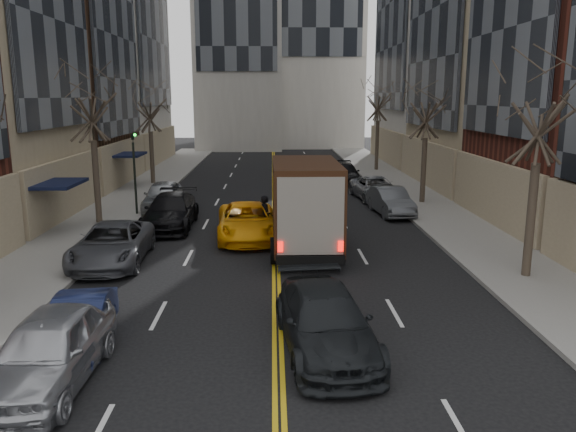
{
  "coord_description": "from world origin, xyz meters",
  "views": [
    {
      "loc": [
        -0.11,
        -7.66,
        6.34
      ],
      "look_at": [
        0.42,
        11.6,
        2.2
      ],
      "focal_mm": 35.0,
      "sensor_mm": 36.0,
      "label": 1
    }
  ],
  "objects_px": {
    "ups_truck": "(305,206)",
    "pedestrian": "(266,217)",
    "observer_sedan": "(325,321)",
    "taxi": "(247,222)"
  },
  "relations": [
    {
      "from": "ups_truck",
      "to": "observer_sedan",
      "type": "height_order",
      "value": "ups_truck"
    },
    {
      "from": "taxi",
      "to": "pedestrian",
      "type": "xyz_separation_m",
      "value": [
        0.84,
        0.18,
        0.19
      ]
    },
    {
      "from": "ups_truck",
      "to": "pedestrian",
      "type": "bearing_deg",
      "value": 125.15
    },
    {
      "from": "taxi",
      "to": "ups_truck",
      "type": "bearing_deg",
      "value": -44.58
    },
    {
      "from": "ups_truck",
      "to": "taxi",
      "type": "xyz_separation_m",
      "value": [
        -2.47,
        2.11,
        -1.12
      ]
    },
    {
      "from": "observer_sedan",
      "to": "taxi",
      "type": "relative_size",
      "value": 0.97
    },
    {
      "from": "ups_truck",
      "to": "observer_sedan",
      "type": "bearing_deg",
      "value": -90.5
    },
    {
      "from": "observer_sedan",
      "to": "ups_truck",
      "type": "bearing_deg",
      "value": 83.97
    },
    {
      "from": "ups_truck",
      "to": "taxi",
      "type": "distance_m",
      "value": 3.44
    },
    {
      "from": "ups_truck",
      "to": "pedestrian",
      "type": "height_order",
      "value": "ups_truck"
    }
  ]
}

